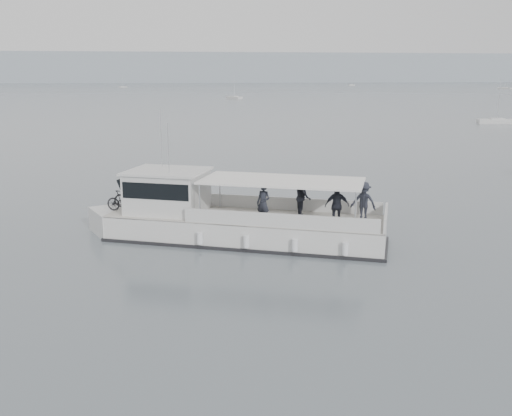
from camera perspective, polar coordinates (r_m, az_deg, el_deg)
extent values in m
plane|color=#575F66|center=(29.45, -11.54, -2.41)|extent=(1400.00, 1400.00, 0.00)
cube|color=#939EA8|center=(588.36, -8.16, 13.69)|extent=(1400.00, 90.00, 28.00)
cube|color=silver|center=(27.32, -1.04, -2.29)|extent=(13.50, 8.10, 1.42)
cube|color=silver|center=(29.65, -13.40, -1.42)|extent=(3.31, 3.31, 1.42)
cube|color=beige|center=(27.14, -1.05, -0.85)|extent=(13.50, 8.10, 0.07)
cube|color=black|center=(27.44, -1.04, -3.17)|extent=(13.75, 8.30, 0.20)
cube|color=silver|center=(28.25, 3.70, 0.37)|extent=(8.18, 3.33, 0.66)
cube|color=silver|center=(25.03, 2.32, -1.29)|extent=(8.18, 3.33, 0.66)
cube|color=silver|center=(26.19, 12.85, -0.96)|extent=(1.39, 3.30, 0.66)
cube|color=silver|center=(28.17, -8.82, 1.57)|extent=(4.34, 4.04, 1.97)
cube|color=black|center=(28.83, -11.95, 2.04)|extent=(1.58, 2.77, 1.27)
cube|color=black|center=(28.11, -8.85, 2.23)|extent=(4.16, 4.00, 0.77)
cube|color=silver|center=(27.99, -8.90, 3.66)|extent=(4.63, 4.32, 0.11)
cube|color=white|center=(26.37, 2.62, 2.74)|extent=(8.13, 5.79, 0.09)
cylinder|color=silver|center=(26.02, -5.65, 0.52)|extent=(0.09, 0.09, 1.81)
cylinder|color=silver|center=(28.86, -3.63, 1.82)|extent=(0.09, 0.09, 1.81)
cylinder|color=silver|center=(24.62, 9.91, -0.35)|extent=(0.09, 0.09, 1.81)
cylinder|color=silver|center=(27.60, 10.38, 1.10)|extent=(0.09, 0.09, 1.81)
cylinder|color=silver|center=(28.94, -9.45, 6.80)|extent=(0.04, 0.04, 2.85)
cylinder|color=silver|center=(26.94, -8.75, 5.89)|extent=(0.04, 0.04, 2.41)
cylinder|color=white|center=(26.01, -5.64, -3.04)|extent=(0.34, 0.34, 0.55)
cylinder|color=white|center=(25.38, -0.97, -3.38)|extent=(0.34, 0.34, 0.55)
cylinder|color=white|center=(24.93, 3.91, -3.72)|extent=(0.34, 0.34, 0.55)
cylinder|color=white|center=(24.67, 8.93, -4.04)|extent=(0.34, 0.34, 0.55)
imported|color=black|center=(29.56, -12.38, 0.99)|extent=(1.99, 1.30, 0.99)
imported|color=black|center=(28.79, -13.15, 0.69)|extent=(1.79, 1.09, 1.04)
imported|color=#242630|center=(25.74, 0.73, 0.48)|extent=(0.79, 0.78, 1.84)
imported|color=#242630|center=(27.13, 4.73, 1.10)|extent=(0.76, 0.94, 1.84)
imported|color=#242630|center=(25.53, 8.10, 0.24)|extent=(1.11, 0.55, 1.84)
imported|color=#242630|center=(26.52, 10.69, 0.63)|extent=(1.36, 1.26, 1.84)
cube|color=silver|center=(362.20, -13.15, 11.70)|extent=(4.67, 5.42, 0.75)
cube|color=silver|center=(362.20, -13.15, 11.75)|extent=(2.37, 2.44, 0.45)
cylinder|color=silver|center=(362.15, -13.18, 12.22)|extent=(0.08, 0.08, 6.00)
cube|color=silver|center=(101.67, 22.96, 7.96)|extent=(6.33, 3.26, 0.75)
cube|color=silver|center=(101.65, 22.97, 8.14)|extent=(2.45, 2.13, 0.45)
cylinder|color=silver|center=(101.47, 23.14, 9.99)|extent=(0.08, 0.08, 6.65)
cube|color=silver|center=(350.72, 23.61, 10.92)|extent=(6.30, 7.32, 0.75)
cube|color=silver|center=(350.71, 23.62, 10.97)|extent=(3.20, 3.30, 0.45)
cylinder|color=silver|center=(350.65, 23.68, 11.62)|extent=(0.08, 0.08, 8.11)
cube|color=silver|center=(191.51, -2.19, 10.97)|extent=(5.17, 6.64, 0.75)
cube|color=silver|center=(191.50, -2.19, 11.06)|extent=(2.74, 2.89, 0.45)
cylinder|color=silver|center=(191.40, -2.20, 12.13)|extent=(0.08, 0.08, 7.16)
cube|color=silver|center=(422.66, 9.53, 12.03)|extent=(5.10, 3.31, 0.75)
cube|color=silver|center=(422.65, 9.53, 12.07)|extent=(2.10, 1.91, 0.45)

